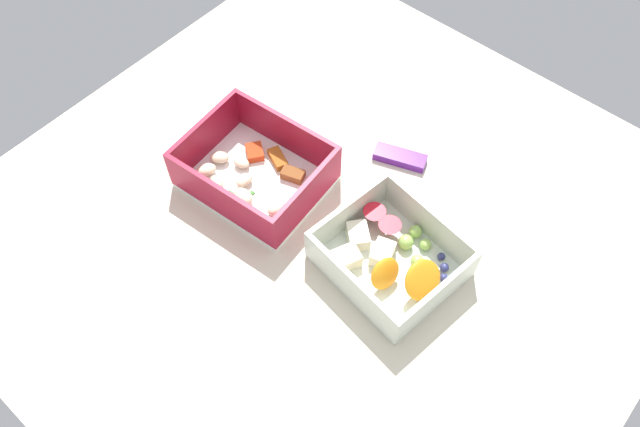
% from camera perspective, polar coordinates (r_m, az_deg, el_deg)
% --- Properties ---
extents(table_surface, '(0.80, 0.80, 0.02)m').
position_cam_1_polar(table_surface, '(0.81, 0.62, -0.99)').
color(table_surface, beige).
rests_on(table_surface, ground).
extents(pasta_container, '(0.18, 0.15, 0.07)m').
position_cam_1_polar(pasta_container, '(0.82, -5.91, 3.73)').
color(pasta_container, white).
rests_on(pasta_container, table_surface).
extents(fruit_bowl, '(0.17, 0.15, 0.06)m').
position_cam_1_polar(fruit_bowl, '(0.76, 6.30, -3.83)').
color(fruit_bowl, silver).
rests_on(fruit_bowl, table_surface).
extents(candy_bar, '(0.07, 0.05, 0.01)m').
position_cam_1_polar(candy_bar, '(0.86, 7.21, 5.04)').
color(candy_bar, '#51197A').
rests_on(candy_bar, table_surface).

